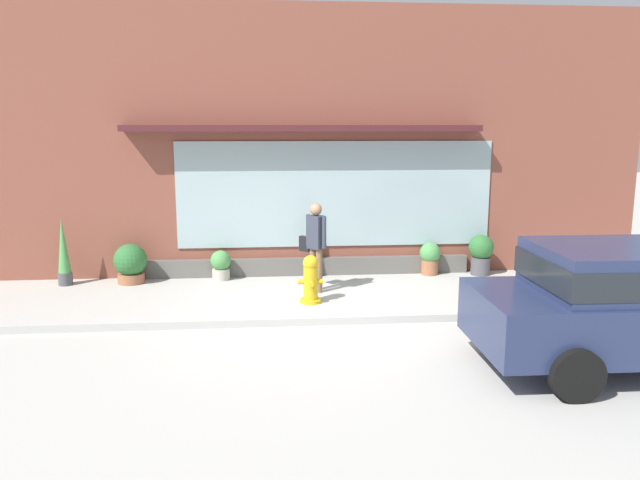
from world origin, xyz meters
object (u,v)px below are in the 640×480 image
pedestrian_with_handbag (315,241)px  potted_plant_window_right (63,253)px  fire_hydrant (311,279)px  potted_plant_trailing_edge (130,263)px  potted_plant_low_front (481,253)px  potted_plant_window_center (316,246)px  potted_plant_doorstep (430,257)px  potted_plant_by_entrance (221,264)px

pedestrian_with_handbag → potted_plant_window_right: size_ratio=1.25×
fire_hydrant → pedestrian_with_handbag: 0.91m
potted_plant_trailing_edge → potted_plant_low_front: (6.98, 0.07, 0.06)m
potted_plant_window_center → potted_plant_low_front: potted_plant_window_center is taller
fire_hydrant → potted_plant_window_center: bearing=82.5°
potted_plant_doorstep → potted_plant_low_front: potted_plant_low_front is taller
potted_plant_trailing_edge → potted_plant_low_front: potted_plant_low_front is taller
fire_hydrant → potted_plant_doorstep: 3.17m
pedestrian_with_handbag → potted_plant_doorstep: bearing=-108.6°
pedestrian_with_handbag → potted_plant_window_right: pedestrian_with_handbag is taller
potted_plant_doorstep → potted_plant_window_center: 2.35m
potted_plant_by_entrance → potted_plant_doorstep: bearing=1.1°
fire_hydrant → potted_plant_low_front: 4.00m
potted_plant_window_right → potted_plant_by_entrance: (2.94, 0.14, -0.32)m
pedestrian_with_handbag → potted_plant_by_entrance: bearing=17.0°
fire_hydrant → potted_plant_trailing_edge: size_ratio=1.08×
potted_plant_window_right → potted_plant_low_front: potted_plant_window_right is taller
potted_plant_doorstep → potted_plant_low_front: (1.03, -0.11, 0.10)m
fire_hydrant → potted_plant_doorstep: size_ratio=1.25×
fire_hydrant → potted_plant_window_right: 4.87m
pedestrian_with_handbag → potted_plant_doorstep: 2.75m
potted_plant_by_entrance → potted_plant_low_front: size_ratio=0.72×
pedestrian_with_handbag → potted_plant_by_entrance: (-1.79, 1.03, -0.63)m
potted_plant_trailing_edge → potted_plant_low_front: size_ratio=0.93×
pedestrian_with_handbag → potted_plant_doorstep: pedestrian_with_handbag is taller
potted_plant_by_entrance → potted_plant_low_front: (5.26, -0.03, 0.15)m
potted_plant_window_center → potted_plant_low_front: (3.36, -0.19, -0.16)m
pedestrian_with_handbag → potted_plant_window_center: size_ratio=1.28×
potted_plant_doorstep → potted_plant_trailing_edge: size_ratio=0.86×
potted_plant_window_center → potted_plant_window_right: potted_plant_window_right is taller
fire_hydrant → pedestrian_with_handbag: (0.14, 0.72, 0.54)m
potted_plant_low_front → fire_hydrant: bearing=-154.6°
potted_plant_window_right → potted_plant_low_front: (8.20, 0.11, -0.17)m
potted_plant_by_entrance → potted_plant_trailing_edge: bearing=-176.7°
potted_plant_window_center → potted_plant_low_front: bearing=-3.2°
potted_plant_doorstep → potted_plant_by_entrance: bearing=-178.9°
potted_plant_window_center → potted_plant_trailing_edge: 3.63m
potted_plant_window_right → potted_plant_trailing_edge: bearing=2.0°
fire_hydrant → potted_plant_window_right: size_ratio=0.64×
potted_plant_window_right → potted_plant_trailing_edge: (1.22, 0.04, -0.23)m
potted_plant_window_right → potted_plant_trailing_edge: potted_plant_window_right is taller
potted_plant_doorstep → potted_plant_trailing_edge: potted_plant_trailing_edge is taller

